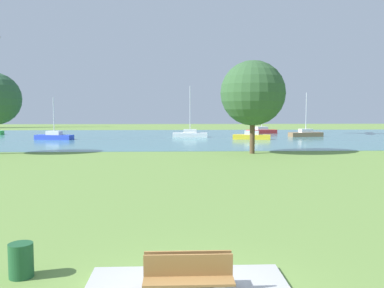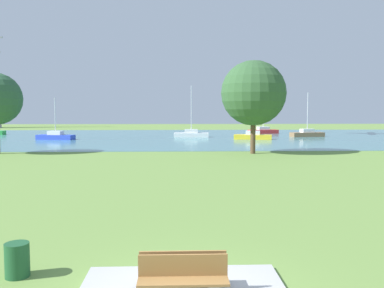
% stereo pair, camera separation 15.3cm
% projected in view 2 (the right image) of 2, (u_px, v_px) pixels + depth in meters
% --- Properties ---
extents(ground_plane, '(160.00, 160.00, 0.00)m').
position_uv_depth(ground_plane, '(178.00, 163.00, 30.45)').
color(ground_plane, olive).
extents(bench_facing_water, '(1.80, 0.48, 0.89)m').
position_uv_depth(bench_facing_water, '(183.00, 272.00, 8.77)').
color(bench_facing_water, gray).
rests_on(bench_facing_water, concrete_pad).
extents(bench_facing_inland, '(1.80, 0.48, 0.89)m').
position_uv_depth(bench_facing_inland, '(183.00, 283.00, 8.23)').
color(bench_facing_inland, gray).
rests_on(bench_facing_inland, concrete_pad).
extents(litter_bin, '(0.56, 0.56, 0.80)m').
position_uv_depth(litter_bin, '(17.00, 260.00, 9.68)').
color(litter_bin, '#1E512D').
rests_on(litter_bin, ground).
extents(water_surface, '(140.00, 40.00, 0.02)m').
position_uv_depth(water_surface, '(177.00, 137.00, 58.33)').
color(water_surface, teal).
rests_on(water_surface, ground).
extents(sailboat_white, '(4.89, 1.81, 7.12)m').
position_uv_depth(sailboat_white, '(191.00, 134.00, 57.96)').
color(sailboat_white, white).
rests_on(sailboat_white, water_surface).
extents(sailboat_brown, '(5.01, 2.46, 6.24)m').
position_uv_depth(sailboat_brown, '(307.00, 134.00, 59.09)').
color(sailboat_brown, brown).
rests_on(sailboat_brown, water_surface).
extents(sailboat_red, '(5.02, 2.59, 7.76)m').
position_uv_depth(sailboat_red, '(263.00, 131.00, 66.63)').
color(sailboat_red, red).
rests_on(sailboat_red, water_surface).
extents(sailboat_blue, '(5.01, 2.49, 5.38)m').
position_uv_depth(sailboat_blue, '(56.00, 136.00, 53.52)').
color(sailboat_blue, blue).
rests_on(sailboat_blue, water_surface).
extents(sailboat_yellow, '(5.02, 2.59, 5.17)m').
position_uv_depth(sailboat_yellow, '(253.00, 136.00, 53.75)').
color(sailboat_yellow, yellow).
rests_on(sailboat_yellow, water_surface).
extents(tree_west_far, '(5.68, 5.68, 8.16)m').
position_uv_depth(tree_west_far, '(253.00, 93.00, 36.29)').
color(tree_west_far, brown).
rests_on(tree_west_far, ground).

